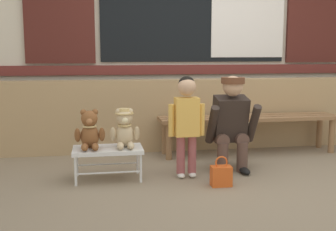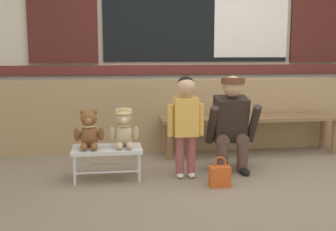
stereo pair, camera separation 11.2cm
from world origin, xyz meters
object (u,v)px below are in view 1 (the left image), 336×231
teddy_bear_with_hat (125,129)px  handbag_on_ground (221,175)px  adult_crouching (232,123)px  child_standing (187,115)px  teddy_bear_plain (90,131)px  small_display_bench (108,151)px  wooden_bench_long (249,122)px

teddy_bear_with_hat → handbag_on_ground: 0.98m
adult_crouching → handbag_on_ground: size_ratio=3.49×
child_standing → teddy_bear_plain: bearing=176.6°
small_display_bench → handbag_on_ground: small_display_bench is taller
child_standing → adult_crouching: child_standing is taller
adult_crouching → wooden_bench_long: bearing=56.6°
teddy_bear_plain → adult_crouching: 1.39m
wooden_bench_long → teddy_bear_plain: 1.96m
wooden_bench_long → child_standing: bearing=-138.5°
wooden_bench_long → small_display_bench: (-1.65, -0.76, -0.11)m
small_display_bench → adult_crouching: size_ratio=0.67×
adult_crouching → handbag_on_ground: adult_crouching is taller
teddy_bear_with_hat → teddy_bear_plain: bearing=-179.9°
teddy_bear_plain → child_standing: size_ratio=0.38×
handbag_on_ground → wooden_bench_long: bearing=59.3°
wooden_bench_long → teddy_bear_with_hat: bearing=-153.1°
teddy_bear_with_hat → child_standing: size_ratio=0.38×
child_standing → adult_crouching: size_ratio=1.01×
wooden_bench_long → small_display_bench: wooden_bench_long is taller
wooden_bench_long → teddy_bear_with_hat: 1.67m
child_standing → teddy_bear_with_hat: bearing=174.7°
teddy_bear_plain → teddy_bear_with_hat: (0.32, 0.00, 0.01)m
wooden_bench_long → teddy_bear_with_hat: teddy_bear_with_hat is taller
wooden_bench_long → adult_crouching: 0.78m
teddy_bear_with_hat → adult_crouching: size_ratio=0.38×
handbag_on_ground → child_standing: bearing=127.9°
handbag_on_ground → teddy_bear_with_hat: bearing=155.7°
small_display_bench → adult_crouching: bearing=5.5°
teddy_bear_plain → handbag_on_ground: size_ratio=1.34×
wooden_bench_long → adult_crouching: size_ratio=2.21×
teddy_bear_with_hat → child_standing: bearing=-5.3°
wooden_bench_long → handbag_on_ground: 1.34m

